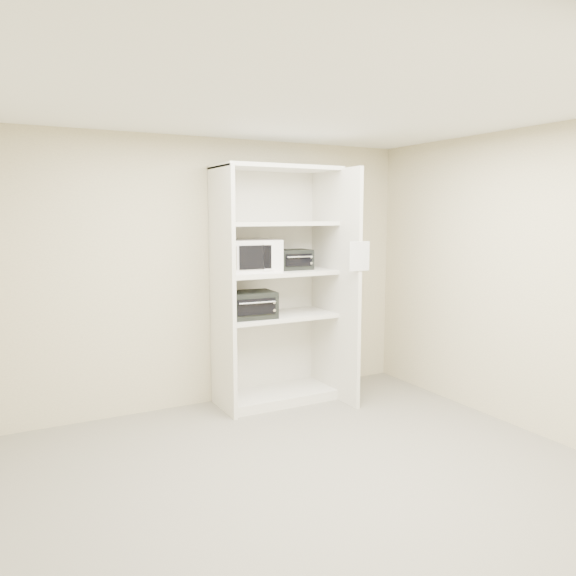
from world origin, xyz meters
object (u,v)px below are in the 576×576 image
microwave (251,256)px  toaster_oven_upper (293,259)px  shelving_unit (280,294)px  toaster_oven_lower (250,305)px

microwave → toaster_oven_upper: microwave is taller
shelving_unit → toaster_oven_lower: size_ratio=5.12×
microwave → toaster_oven_lower: (-0.05, -0.09, -0.48)m
shelving_unit → toaster_oven_lower: 0.38m
toaster_oven_upper → toaster_oven_lower: 0.69m
shelving_unit → microwave: (-0.32, 0.03, 0.40)m
toaster_oven_upper → toaster_oven_lower: (-0.53, -0.10, -0.42)m
shelving_unit → microwave: bearing=174.0°
toaster_oven_lower → toaster_oven_upper: bearing=14.4°
microwave → toaster_oven_lower: bearing=-116.8°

